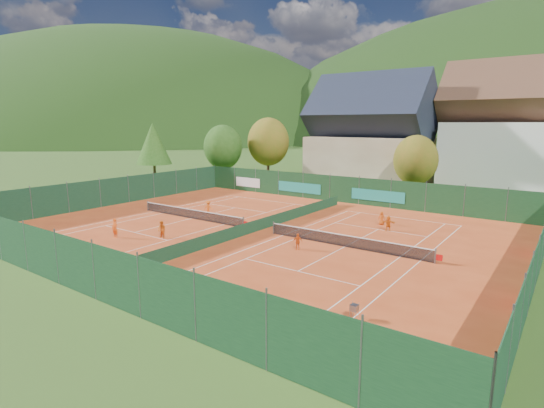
{
  "coord_description": "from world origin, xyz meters",
  "views": [
    {
      "loc": [
        21.14,
        -27.34,
        8.92
      ],
      "look_at": [
        0.0,
        2.0,
        2.0
      ],
      "focal_mm": 28.0,
      "sensor_mm": 36.0,
      "label": 1
    }
  ],
  "objects": [
    {
      "name": "fence_north",
      "position": [
        -0.46,
        15.99,
        1.47
      ],
      "size": [
        40.0,
        0.1,
        3.0
      ],
      "color": "#14371B",
      "rests_on": "ground"
    },
    {
      "name": "tree_center",
      "position": [
        6.0,
        22.0,
        4.72
      ],
      "size": [
        5.01,
        5.01,
        7.6
      ],
      "color": "#402917",
      "rests_on": "ground"
    },
    {
      "name": "tree_west_front",
      "position": [
        -22.0,
        20.0,
        5.39
      ],
      "size": [
        5.72,
        5.72,
        8.69
      ],
      "color": "#402716",
      "rests_on": "ground"
    },
    {
      "name": "ground",
      "position": [
        0.0,
        0.0,
        -0.02
      ],
      "size": [
        600.0,
        600.0,
        0.0
      ],
      "primitive_type": "plane",
      "color": "#2E5019",
      "rests_on": "ground"
    },
    {
      "name": "loose_ball_1",
      "position": [
        6.81,
        -10.91,
        0.03
      ],
      "size": [
        0.07,
        0.07,
        0.07
      ],
      "primitive_type": "sphere",
      "color": "#CCD833",
      "rests_on": "ground"
    },
    {
      "name": "loose_ball_4",
      "position": [
        11.98,
        -2.25,
        0.03
      ],
      "size": [
        0.07,
        0.07,
        0.07
      ],
      "primitive_type": "sphere",
      "color": "#CCD833",
      "rests_on": "ground"
    },
    {
      "name": "tennis_net_left",
      "position": [
        -7.85,
        0.0,
        0.51
      ],
      "size": [
        13.3,
        0.1,
        1.02
      ],
      "color": "#59595B",
      "rests_on": "ground"
    },
    {
      "name": "fence_south",
      "position": [
        0.0,
        -16.0,
        1.5
      ],
      "size": [
        40.0,
        0.04,
        3.0
      ],
      "color": "#14371C",
      "rests_on": "ground"
    },
    {
      "name": "player_right_far_a",
      "position": [
        7.59,
        8.12,
        0.62
      ],
      "size": [
        0.69,
        0.55,
        1.23
      ],
      "primitive_type": "imported",
      "rotation": [
        0.0,
        0.0,
        3.44
      ],
      "color": "#CB4D12",
      "rests_on": "ground"
    },
    {
      "name": "tree_west_side",
      "position": [
        -28.0,
        12.0,
        6.06
      ],
      "size": [
        5.04,
        5.04,
        9.0
      ],
      "color": "#4C341B",
      "rests_on": "ground"
    },
    {
      "name": "chalet",
      "position": [
        -3.0,
        30.0,
        6.62
      ],
      "size": [
        16.2,
        12.0,
        16.0
      ],
      "color": "beige",
      "rests_on": "ground"
    },
    {
      "name": "hotel_block_a",
      "position": [
        16.0,
        36.0,
        7.38
      ],
      "size": [
        21.6,
        11.0,
        17.25
      ],
      "color": "silver",
      "rests_on": "ground"
    },
    {
      "name": "player_left_far",
      "position": [
        -8.0,
        2.33,
        0.69
      ],
      "size": [
        1.0,
        0.72,
        1.39
      ],
      "primitive_type": "imported",
      "rotation": [
        0.0,
        0.0,
        3.39
      ],
      "color": "orange",
      "rests_on": "ground"
    },
    {
      "name": "fence_west",
      "position": [
        -20.0,
        0.0,
        1.5
      ],
      "size": [
        0.04,
        32.0,
        3.0
      ],
      "color": "#143923",
      "rests_on": "ground"
    },
    {
      "name": "court_divider",
      "position": [
        0.0,
        0.0,
        0.5
      ],
      "size": [
        0.03,
        28.8,
        1.0
      ],
      "color": "#153C23",
      "rests_on": "ground"
    },
    {
      "name": "loose_ball_0",
      "position": [
        -11.04,
        -6.11,
        0.03
      ],
      "size": [
        0.07,
        0.07,
        0.07
      ],
      "primitive_type": "sphere",
      "color": "#CCD833",
      "rests_on": "ground"
    },
    {
      "name": "court_markings_left",
      "position": [
        -8.0,
        0.0,
        0.01
      ],
      "size": [
        11.03,
        23.83,
        0.0
      ],
      "color": "white",
      "rests_on": "ground"
    },
    {
      "name": "clay_pad",
      "position": [
        0.0,
        0.0,
        0.01
      ],
      "size": [
        40.0,
        32.0,
        0.01
      ],
      "primitive_type": "cube",
      "color": "#BA411B",
      "rests_on": "ground"
    },
    {
      "name": "player_left_near",
      "position": [
        -7.94,
        -8.23,
        0.77
      ],
      "size": [
        0.59,
        0.41,
        1.54
      ],
      "primitive_type": "imported",
      "rotation": [
        0.0,
        0.0,
        0.07
      ],
      "color": "#FA5B16",
      "rests_on": "ground"
    },
    {
      "name": "loose_ball_2",
      "position": [
        0.38,
        1.72,
        0.03
      ],
      "size": [
        0.07,
        0.07,
        0.07
      ],
      "primitive_type": "sphere",
      "color": "#CCD833",
      "rests_on": "ground"
    },
    {
      "name": "tree_west_mid",
      "position": [
        -18.0,
        26.0,
        6.07
      ],
      "size": [
        6.44,
        6.44,
        9.78
      ],
      "color": "#422C17",
      "rests_on": "ground"
    },
    {
      "name": "tennis_net_right",
      "position": [
        8.15,
        0.0,
        0.51
      ],
      "size": [
        13.3,
        0.1,
        1.02
      ],
      "color": "#59595B",
      "rests_on": "ground"
    },
    {
      "name": "player_right_near",
      "position": [
        5.55,
        -2.57,
        0.59
      ],
      "size": [
        0.75,
        0.56,
        1.19
      ],
      "primitive_type": "imported",
      "rotation": [
        0.0,
        0.0,
        0.45
      ],
      "color": "#E85814",
      "rests_on": "ground"
    },
    {
      "name": "ball_hopper",
      "position": [
        13.54,
        -10.29,
        0.56
      ],
      "size": [
        0.34,
        0.34,
        0.8
      ],
      "color": "slate",
      "rests_on": "ground"
    },
    {
      "name": "tree_west_back",
      "position": [
        -24.0,
        34.0,
        6.74
      ],
      "size": [
        5.6,
        5.6,
        10.0
      ],
      "color": "#472919",
      "rests_on": "ground"
    },
    {
      "name": "fence_east",
      "position": [
        20.0,
        0.05,
        1.48
      ],
      "size": [
        0.09,
        32.0,
        3.0
      ],
      "color": "#153C23",
      "rests_on": "ground"
    },
    {
      "name": "player_left_mid",
      "position": [
        -4.73,
        -6.23,
        0.7
      ],
      "size": [
        0.73,
        0.59,
        1.4
      ],
      "primitive_type": "imported",
      "rotation": [
        0.0,
        0.0,
        0.09
      ],
      "color": "#DB5C13",
      "rests_on": "ground"
    },
    {
      "name": "loose_ball_3",
      "position": [
        -5.84,
        5.52,
        0.03
      ],
      "size": [
        0.07,
        0.07,
        0.07
      ],
      "primitive_type": "sphere",
      "color": "#CCD833",
      "rests_on": "ground"
    },
    {
      "name": "player_right_far_b",
      "position": [
        8.83,
        6.46,
        0.64
      ],
      "size": [
        1.25,
        0.81,
        1.29
      ],
      "primitive_type": "imported",
      "rotation": [
        0.0,
        0.0,
        3.54
      ],
      "color": "orange",
      "rests_on": "ground"
    },
    {
      "name": "court_markings_right",
      "position": [
        8.0,
        0.0,
        0.01
      ],
      "size": [
        11.03,
        23.83,
        0.0
      ],
      "color": "white",
      "rests_on": "ground"
    }
  ]
}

